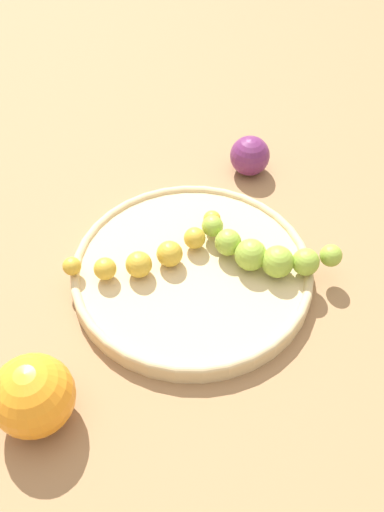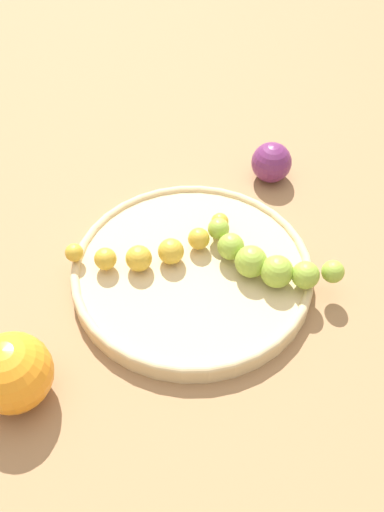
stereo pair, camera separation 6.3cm
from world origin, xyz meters
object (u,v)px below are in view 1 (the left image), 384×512
Objects in this scene: orange_fruit at (33,396)px; plum_purple at (250,156)px; banana_spotted at (152,254)px; fruit_bowl at (192,271)px; banana_green at (266,253)px.

plum_purple is (0.39, 0.14, -0.01)m from orange_fruit.
banana_spotted is at bearing 22.58° from orange_fruit.
fruit_bowl is 0.05m from banana_spotted.
banana_spotted is 3.53× the size of plum_purple.
banana_green is 0.18m from plum_purple.
fruit_bowl is 0.08m from banana_green.
orange_fruit is (-0.28, 0.00, 0.00)m from banana_green.
banana_spotted is (-0.03, 0.03, 0.02)m from fruit_bowl.
banana_spotted is at bearing -161.86° from plum_purple.
fruit_bowl is at bearing -150.18° from plum_purple.
banana_green reaches higher than banana_spotted.
banana_spotted reaches higher than fruit_bowl.
orange_fruit is at bearing -168.47° from fruit_bowl.
orange_fruit is at bearing -54.58° from banana_spotted.
fruit_bowl is at bearing 56.24° from banana_spotted.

